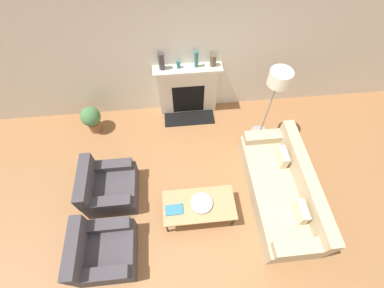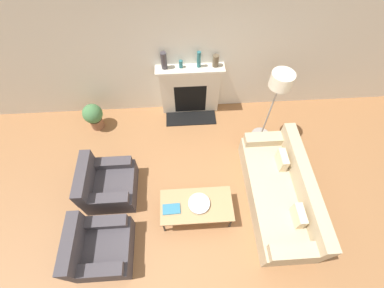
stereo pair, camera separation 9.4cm
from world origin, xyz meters
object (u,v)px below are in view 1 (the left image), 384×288
(mantel_vase_center_left, at_px, (178,64))
(mantel_vase_center_right, at_px, (196,59))
(potted_plant, at_px, (91,118))
(book, at_px, (174,210))
(mantel_vase_right, at_px, (213,60))
(fireplace, at_px, (188,91))
(mantel_vase_left, at_px, (161,61))
(coffee_table, at_px, (199,205))
(bowl, at_px, (202,203))
(armchair_near, at_px, (103,252))
(armchair_far, at_px, (108,188))
(floor_lamp, at_px, (277,86))
(couch, at_px, (282,190))

(mantel_vase_center_left, relative_size, mantel_vase_center_right, 0.46)
(potted_plant, bearing_deg, book, -53.28)
(mantel_vase_center_left, distance_m, mantel_vase_right, 0.65)
(fireplace, bearing_deg, mantel_vase_center_left, 175.18)
(mantel_vase_left, bearing_deg, mantel_vase_center_right, 0.00)
(coffee_table, bearing_deg, bowl, 14.56)
(coffee_table, bearing_deg, armchair_near, -160.53)
(armchair_far, height_order, bowl, armchair_far)
(fireplace, bearing_deg, armchair_far, -129.39)
(armchair_far, height_order, mantel_vase_center_right, mantel_vase_center_right)
(book, xyz_separation_m, floor_lamp, (1.88, 1.63, 0.93))
(armchair_near, bearing_deg, coffee_table, -70.53)
(fireplace, relative_size, couch, 0.61)
(armchair_near, height_order, potted_plant, armchair_near)
(fireplace, relative_size, book, 4.62)
(floor_lamp, bearing_deg, mantel_vase_center_right, 146.44)
(book, relative_size, mantel_vase_left, 0.86)
(bowl, relative_size, potted_plant, 0.57)
(armchair_near, xyz_separation_m, floor_lamp, (3.00, 2.12, 1.07))
(coffee_table, height_order, mantel_vase_left, mantel_vase_left)
(mantel_vase_left, distance_m, mantel_vase_center_right, 0.64)
(mantel_vase_left, bearing_deg, armchair_near, -110.16)
(armchair_near, bearing_deg, fireplace, -27.93)
(bowl, xyz_separation_m, mantel_vase_right, (0.48, 2.41, 0.85))
(fireplace, distance_m, couch, 2.66)
(couch, height_order, mantel_vase_right, mantel_vase_right)
(fireplace, xyz_separation_m, book, (-0.44, -2.45, -0.15))
(book, bearing_deg, mantel_vase_center_right, 74.39)
(armchair_near, relative_size, book, 2.98)
(fireplace, relative_size, mantel_vase_right, 5.73)
(armchair_far, bearing_deg, mantel_vase_left, -29.57)
(floor_lamp, relative_size, mantel_vase_center_left, 11.18)
(mantel_vase_right, bearing_deg, floor_lamp, -41.40)
(coffee_table, xyz_separation_m, potted_plant, (-1.97, 2.05, -0.03))
(mantel_vase_left, bearing_deg, mantel_vase_center_left, 0.00)
(couch, height_order, bowl, couch)
(floor_lamp, distance_m, potted_plant, 3.61)
(mantel_vase_center_left, distance_m, mantel_vase_center_right, 0.35)
(armchair_far, relative_size, mantel_vase_left, 2.55)
(bowl, bearing_deg, coffee_table, -165.44)
(bowl, xyz_separation_m, floor_lamp, (1.43, 1.57, 0.91))
(fireplace, xyz_separation_m, couch, (1.42, -2.24, -0.28))
(armchair_near, bearing_deg, bowl, -70.65)
(bowl, xyz_separation_m, book, (-0.45, -0.06, -0.02))
(mantel_vase_left, height_order, mantel_vase_center_right, mantel_vase_left)
(mantel_vase_left, distance_m, mantel_vase_right, 0.96)
(floor_lamp, relative_size, mantel_vase_left, 4.99)
(fireplace, relative_size, mantel_vase_center_left, 8.87)
(bowl, bearing_deg, armchair_near, -160.65)
(armchair_far, xyz_separation_m, potted_plant, (-0.44, 1.54, 0.07))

